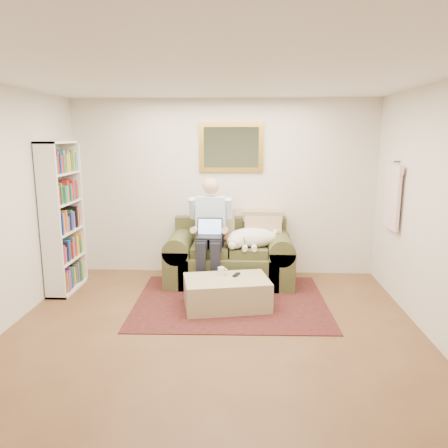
# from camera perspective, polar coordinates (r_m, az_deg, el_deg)

# --- Properties ---
(room_shell) EXTENTS (4.51, 5.00, 2.61)m
(room_shell) POSITION_cam_1_polar(r_m,az_deg,el_deg) (4.41, -1.51, 1.42)
(room_shell) COLOR brown
(room_shell) RESTS_ON ground
(rug) EXTENTS (2.44, 1.98, 0.01)m
(rug) POSITION_cam_1_polar(r_m,az_deg,el_deg) (5.63, 0.88, -10.05)
(rug) COLOR black
(rug) RESTS_ON room_shell
(sofa) EXTENTS (1.78, 0.90, 1.07)m
(sofa) POSITION_cam_1_polar(r_m,az_deg,el_deg) (6.25, 0.75, -4.89)
(sofa) COLOR #3E4323
(sofa) RESTS_ON room_shell
(seated_man) EXTENTS (0.59, 0.84, 1.49)m
(seated_man) POSITION_cam_1_polar(r_m,az_deg,el_deg) (6.00, -1.85, -1.25)
(seated_man) COLOR #8CBED8
(seated_man) RESTS_ON sofa
(laptop) EXTENTS (0.34, 0.27, 0.25)m
(laptop) POSITION_cam_1_polar(r_m,az_deg,el_deg) (5.92, -1.90, -1.05)
(laptop) COLOR black
(laptop) RESTS_ON seated_man
(sleeping_dog) EXTENTS (0.73, 0.46, 0.27)m
(sleeping_dog) POSITION_cam_1_polar(r_m,az_deg,el_deg) (6.07, 3.73, -1.78)
(sleeping_dog) COLOR white
(sleeping_dog) RESTS_ON sofa
(ottoman) EXTENTS (1.12, 0.83, 0.37)m
(ottoman) POSITION_cam_1_polar(r_m,az_deg,el_deg) (5.39, 0.34, -8.99)
(ottoman) COLOR #C9BC86
(ottoman) RESTS_ON room_shell
(coffee_mug) EXTENTS (0.08, 0.08, 0.10)m
(coffee_mug) POSITION_cam_1_polar(r_m,az_deg,el_deg) (5.45, -0.37, -6.18)
(coffee_mug) COLOR white
(coffee_mug) RESTS_ON ottoman
(tv_remote) EXTENTS (0.10, 0.16, 0.02)m
(tv_remote) POSITION_cam_1_polar(r_m,az_deg,el_deg) (5.44, 1.63, -6.64)
(tv_remote) COLOR black
(tv_remote) RESTS_ON ottoman
(bookshelf) EXTENTS (0.28, 0.80, 2.00)m
(bookshelf) POSITION_cam_1_polar(r_m,az_deg,el_deg) (6.18, -20.36, 0.80)
(bookshelf) COLOR white
(bookshelf) RESTS_ON room_shell
(wall_mirror) EXTENTS (0.94, 0.04, 0.72)m
(wall_mirror) POSITION_cam_1_polar(r_m,az_deg,el_deg) (6.45, 0.94, 9.99)
(wall_mirror) COLOR gold
(wall_mirror) RESTS_ON room_shell
(hanging_shirt) EXTENTS (0.06, 0.52, 0.90)m
(hanging_shirt) POSITION_cam_1_polar(r_m,az_deg,el_deg) (5.92, 21.19, 3.73)
(hanging_shirt) COLOR #FED2D7
(hanging_shirt) RESTS_ON room_shell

